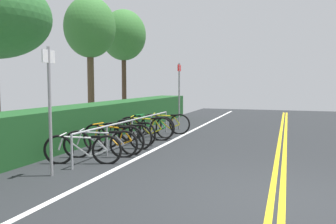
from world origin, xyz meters
TOP-DOWN VIEW (x-y plane):
  - ground_plane at (0.00, 0.00)m, footprint 36.68×10.81m
  - centre_line_yellow_inner at (0.00, -0.08)m, footprint 33.01×0.10m
  - centre_line_yellow_outer at (0.00, 0.08)m, footprint 33.01×0.10m
  - bike_lane_stripe_white at (0.00, 3.19)m, footprint 33.01×0.12m
  - bike_rack at (3.53, 4.01)m, footprint 5.88×0.05m
  - bicycle_0 at (1.13, 4.08)m, footprint 0.65×1.66m
  - bicycle_1 at (1.83, 4.04)m, footprint 0.70×1.69m
  - bicycle_2 at (2.47, 4.06)m, footprint 0.46×1.83m
  - bicycle_3 at (3.12, 4.05)m, footprint 0.46×1.66m
  - bicycle_4 at (3.90, 4.11)m, footprint 0.63×1.58m
  - bicycle_5 at (4.50, 4.01)m, footprint 0.56×1.72m
  - bicycle_6 at (5.24, 4.12)m, footprint 0.55×1.79m
  - bicycle_7 at (5.99, 3.87)m, footprint 0.57×1.67m
  - sign_post_near at (0.08, 4.10)m, footprint 0.36×0.06m
  - sign_post_far at (7.26, 3.77)m, footprint 0.36×0.06m
  - hedge_backdrop at (5.03, 5.75)m, footprint 14.83×1.21m
  - tree_far_right at (7.26, 7.57)m, footprint 2.09×2.09m
  - tree_extra at (10.91, 7.84)m, footprint 2.26×2.26m

SIDE VIEW (x-z plane):
  - ground_plane at x=0.00m, z-range -0.05..0.00m
  - centre_line_yellow_inner at x=0.00m, z-range 0.00..0.00m
  - centre_line_yellow_outer at x=0.00m, z-range 0.00..0.00m
  - bike_lane_stripe_white at x=0.00m, z-range 0.00..0.00m
  - bicycle_0 at x=1.13m, z-range -0.02..0.67m
  - bicycle_1 at x=1.83m, z-range -0.02..0.68m
  - bicycle_4 at x=3.90m, z-range -0.02..0.69m
  - bicycle_3 at x=3.12m, z-range -0.02..0.69m
  - bicycle_6 at x=5.24m, z-range -0.02..0.72m
  - bicycle_7 at x=5.99m, z-range -0.02..0.72m
  - bicycle_2 at x=2.47m, z-range -0.02..0.73m
  - bicycle_5 at x=4.50m, z-range -0.02..0.75m
  - hedge_backdrop at x=5.03m, z-range 0.00..1.08m
  - bike_rack at x=3.53m, z-range 0.19..0.93m
  - sign_post_near at x=0.08m, z-range 0.24..2.67m
  - sign_post_far at x=7.26m, z-range 0.24..2.74m
  - tree_far_right at x=7.26m, z-range 1.35..6.59m
  - tree_extra at x=10.91m, z-range 1.42..6.87m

